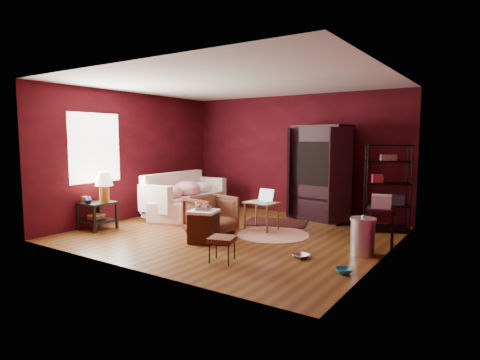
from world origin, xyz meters
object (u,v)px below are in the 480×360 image
object	(u,v)px
laptop_desk	(262,205)
tv_armoire	(320,171)
wire_shelving	(388,184)
hamper	(204,226)
side_table	(101,195)
sofa	(184,197)
armchair	(211,213)

from	to	relation	value
laptop_desk	tv_armoire	size ratio (longest dim) A/B	0.38
wire_shelving	hamper	bearing A→B (deg)	-156.50
tv_armoire	wire_shelving	bearing A→B (deg)	-2.22
side_table	laptop_desk	size ratio (longest dim) A/B	1.43
sofa	tv_armoire	xyz separation A→B (m)	(2.80, 1.28, 0.65)
hamper	tv_armoire	xyz separation A→B (m)	(0.90, 2.93, 0.79)
laptop_desk	tv_armoire	world-z (taller)	tv_armoire
armchair	laptop_desk	size ratio (longest dim) A/B	1.00
armchair	side_table	size ratio (longest dim) A/B	0.70
sofa	armchair	distance (m)	1.93
side_table	wire_shelving	size ratio (longest dim) A/B	0.68
laptop_desk	tv_armoire	xyz separation A→B (m)	(0.57, 1.52, 0.59)
laptop_desk	armchair	bearing A→B (deg)	-118.71
armchair	hamper	world-z (taller)	armchair
hamper	sofa	bearing A→B (deg)	139.00
sofa	side_table	bearing A→B (deg)	147.90
side_table	hamper	xyz separation A→B (m)	(2.33, 0.32, -0.39)
side_table	hamper	distance (m)	2.38
laptop_desk	wire_shelving	world-z (taller)	wire_shelving
armchair	tv_armoire	xyz separation A→B (m)	(1.19, 2.35, 0.68)
laptop_desk	side_table	bearing A→B (deg)	-139.14
laptop_desk	wire_shelving	size ratio (longest dim) A/B	0.47
sofa	tv_armoire	distance (m)	3.15
tv_armoire	armchair	bearing A→B (deg)	-106.57
wire_shelving	laptop_desk	bearing A→B (deg)	-174.05
sofa	armchair	xyz separation A→B (m)	(1.61, -1.07, -0.03)
wire_shelving	side_table	bearing A→B (deg)	-171.96
armchair	side_table	xyz separation A→B (m)	(-2.04, -0.90, 0.29)
hamper	tv_armoire	distance (m)	3.17
armchair	hamper	distance (m)	0.65
hamper	tv_armoire	bearing A→B (deg)	72.93
side_table	armchair	bearing A→B (deg)	23.73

